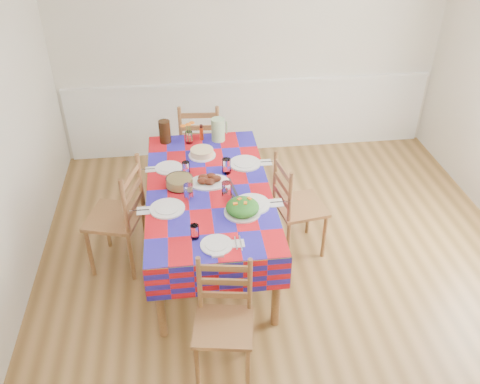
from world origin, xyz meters
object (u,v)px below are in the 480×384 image
at_px(chair_near, 224,322).
at_px(chair_right, 296,207).
at_px(meat_platter, 209,180).
at_px(dining_table, 209,195).
at_px(chair_left, 120,217).
at_px(chair_far, 201,145).
at_px(tea_pitcher, 165,132).
at_px(green_pitcher, 218,130).

distance_m(chair_near, chair_right, 1.47).
bearing_deg(chair_right, meat_platter, 76.57).
bearing_deg(dining_table, chair_near, -89.67).
relative_size(meat_platter, chair_left, 0.34).
xyz_separation_m(chair_near, chair_far, (-0.01, 2.49, 0.05)).
height_order(tea_pitcher, chair_left, chair_left).
xyz_separation_m(meat_platter, green_pitcher, (0.15, 0.78, 0.09)).
relative_size(green_pitcher, chair_left, 0.22).
height_order(green_pitcher, chair_right, green_pitcher).
distance_m(green_pitcher, tea_pitcher, 0.53).
bearing_deg(chair_right, chair_near, 138.74).
relative_size(dining_table, chair_left, 1.88).
bearing_deg(dining_table, chair_left, -179.03).
relative_size(dining_table, chair_near, 2.14).
relative_size(dining_table, tea_pitcher, 8.67).
relative_size(dining_table, chair_far, 1.94).
xyz_separation_m(chair_near, chair_left, (-0.79, 1.24, 0.06)).
xyz_separation_m(chair_far, chair_right, (0.79, -1.25, -0.01)).
bearing_deg(meat_platter, chair_right, -4.35).
height_order(chair_far, chair_left, chair_left).
height_order(chair_near, chair_far, chair_far).
distance_m(meat_platter, chair_left, 0.85).
bearing_deg(dining_table, green_pitcher, 78.95).
relative_size(dining_table, chair_right, 2.00).
bearing_deg(dining_table, chair_far, 90.18).
distance_m(tea_pitcher, chair_near, 2.18).
distance_m(chair_left, chair_right, 1.58).
xyz_separation_m(green_pitcher, chair_right, (0.63, -0.84, -0.40)).
bearing_deg(chair_near, dining_table, 99.88).
height_order(dining_table, tea_pitcher, tea_pitcher).
height_order(tea_pitcher, chair_far, chair_far).
distance_m(green_pitcher, chair_right, 1.12).
xyz_separation_m(green_pitcher, tea_pitcher, (-0.53, 0.02, -0.00)).
xyz_separation_m(green_pitcher, chair_far, (-0.17, 0.41, -0.38)).
distance_m(tea_pitcher, chair_left, 1.04).
bearing_deg(tea_pitcher, dining_table, -67.06).
bearing_deg(green_pitcher, tea_pitcher, 177.38).
bearing_deg(dining_table, meat_platter, 80.40).
bearing_deg(green_pitcher, chair_left, -138.26).
distance_m(tea_pitcher, chair_far, 0.65).
bearing_deg(dining_table, tea_pitcher, 112.94).
xyz_separation_m(chair_left, chair_right, (1.58, 0.01, -0.03)).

